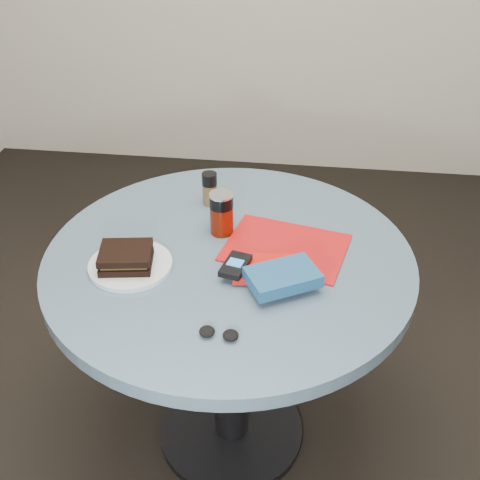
# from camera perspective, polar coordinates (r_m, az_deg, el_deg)

# --- Properties ---
(ground) EXTENTS (4.00, 4.00, 0.00)m
(ground) POSITION_cam_1_polar(r_m,az_deg,el_deg) (2.15, -0.83, -17.78)
(ground) COLOR black
(ground) RESTS_ON ground
(table) EXTENTS (1.00, 1.00, 0.75)m
(table) POSITION_cam_1_polar(r_m,az_deg,el_deg) (1.72, -0.99, -5.78)
(table) COLOR black
(table) RESTS_ON ground
(plate) EXTENTS (0.25, 0.25, 0.01)m
(plate) POSITION_cam_1_polar(r_m,az_deg,el_deg) (1.60, -10.34, -2.35)
(plate) COLOR silver
(plate) RESTS_ON table
(sandwich) EXTENTS (0.15, 0.13, 0.05)m
(sandwich) POSITION_cam_1_polar(r_m,az_deg,el_deg) (1.58, -10.77, -1.62)
(sandwich) COLOR black
(sandwich) RESTS_ON plate
(soda_can) EXTENTS (0.07, 0.07, 0.13)m
(soda_can) POSITION_cam_1_polar(r_m,az_deg,el_deg) (1.68, -1.76, 2.55)
(soda_can) COLOR #5E1204
(soda_can) RESTS_ON table
(pepper_grinder) EXTENTS (0.05, 0.05, 0.10)m
(pepper_grinder) POSITION_cam_1_polar(r_m,az_deg,el_deg) (1.82, -2.89, 4.90)
(pepper_grinder) COLOR brown
(pepper_grinder) RESTS_ON table
(magazine) EXTENTS (0.37, 0.31, 0.01)m
(magazine) POSITION_cam_1_polar(r_m,az_deg,el_deg) (1.65, 4.34, -0.72)
(magazine) COLOR #A10E10
(magazine) RESTS_ON table
(red_book) EXTENTS (0.19, 0.14, 0.01)m
(red_book) POSITION_cam_1_polar(r_m,az_deg,el_deg) (1.55, 2.65, -2.77)
(red_book) COLOR #B3110E
(red_book) RESTS_ON magazine
(novel) EXTENTS (0.20, 0.18, 0.03)m
(novel) POSITION_cam_1_polar(r_m,az_deg,el_deg) (1.49, 4.07, -3.52)
(novel) COLOR navy
(novel) RESTS_ON red_book
(mp3_player) EXTENTS (0.08, 0.11, 0.02)m
(mp3_player) POSITION_cam_1_polar(r_m,az_deg,el_deg) (1.54, -0.44, -2.42)
(mp3_player) COLOR black
(mp3_player) RESTS_ON red_book
(headphones) EXTENTS (0.10, 0.05, 0.02)m
(headphones) POSITION_cam_1_polar(r_m,az_deg,el_deg) (1.37, -2.03, -8.85)
(headphones) COLOR black
(headphones) RESTS_ON table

